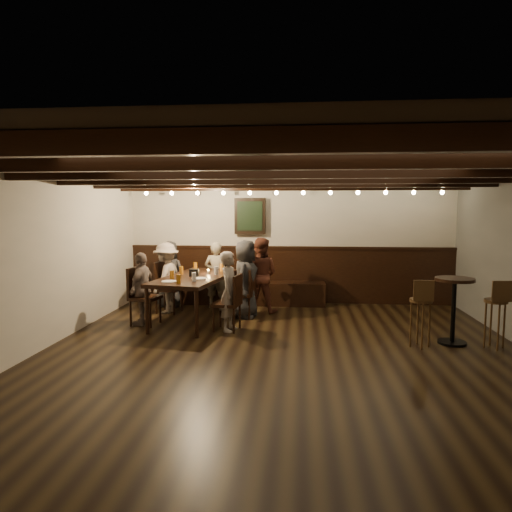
# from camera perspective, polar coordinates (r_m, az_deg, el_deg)

# --- Properties ---
(room) EXTENTS (7.00, 7.00, 7.00)m
(room) POSITION_cam_1_polar(r_m,az_deg,el_deg) (7.98, 2.02, 0.01)
(room) COLOR black
(room) RESTS_ON ground
(dining_table) EXTENTS (1.23, 2.17, 0.77)m
(dining_table) POSITION_cam_1_polar(r_m,az_deg,el_deg) (7.76, -7.58, -2.94)
(dining_table) COLOR black
(dining_table) RESTS_ON floor
(chair_left_near) EXTENTS (0.49, 0.49, 0.93)m
(chair_left_near) POSITION_cam_1_polar(r_m,az_deg,el_deg) (8.53, -10.91, -5.07)
(chair_left_near) COLOR black
(chair_left_near) RESTS_ON floor
(chair_left_far) EXTENTS (0.49, 0.49, 0.94)m
(chair_left_far) POSITION_cam_1_polar(r_m,az_deg,el_deg) (7.74, -13.78, -6.23)
(chair_left_far) COLOR black
(chair_left_far) RESTS_ON floor
(chair_right_near) EXTENTS (0.45, 0.45, 0.86)m
(chair_right_near) POSITION_cam_1_polar(r_m,az_deg,el_deg) (8.03, -1.55, -5.80)
(chair_right_near) COLOR black
(chair_right_near) RESTS_ON floor
(chair_right_far) EXTENTS (0.46, 0.46, 0.88)m
(chair_right_far) POSITION_cam_1_polar(r_m,az_deg,el_deg) (7.19, -3.53, -7.16)
(chair_right_far) COLOR black
(chair_right_far) RESTS_ON floor
(person_bench_left) EXTENTS (0.68, 0.50, 1.28)m
(person_bench_left) POSITION_cam_1_polar(r_m,az_deg,el_deg) (8.95, -10.78, -2.24)
(person_bench_left) COLOR #29292B
(person_bench_left) RESTS_ON floor
(person_bench_centre) EXTENTS (0.50, 0.37, 1.27)m
(person_bench_centre) POSITION_cam_1_polar(r_m,az_deg,el_deg) (8.75, -5.01, -2.38)
(person_bench_centre) COLOR gray
(person_bench_centre) RESTS_ON floor
(person_bench_right) EXTENTS (0.74, 0.62, 1.37)m
(person_bench_right) POSITION_cam_1_polar(r_m,az_deg,el_deg) (8.34, 0.50, -2.40)
(person_bench_right) COLOR brown
(person_bench_right) RESTS_ON floor
(person_left_near) EXTENTS (0.60, 0.89, 1.29)m
(person_left_near) POSITION_cam_1_polar(r_m,az_deg,el_deg) (8.48, -11.15, -2.68)
(person_left_near) COLOR gray
(person_left_near) RESTS_ON floor
(person_left_far) EXTENTS (0.40, 0.74, 1.19)m
(person_left_far) POSITION_cam_1_polar(r_m,az_deg,el_deg) (7.70, -14.03, -3.97)
(person_left_far) COLOR slate
(person_left_far) RESTS_ON floor
(person_right_near) EXTENTS (0.53, 0.72, 1.36)m
(person_right_near) POSITION_cam_1_polar(r_m,az_deg,el_deg) (7.95, -1.33, -2.88)
(person_right_near) COLOR #28282A
(person_right_near) RESTS_ON floor
(person_right_far) EXTENTS (0.36, 0.49, 1.24)m
(person_right_far) POSITION_cam_1_polar(r_m,az_deg,el_deg) (7.11, -3.30, -4.42)
(person_right_far) COLOR gray
(person_right_far) RESTS_ON floor
(pint_a) EXTENTS (0.07, 0.07, 0.14)m
(pint_a) POSITION_cam_1_polar(r_m,az_deg,el_deg) (8.49, -7.58, -1.26)
(pint_a) COLOR #BF7219
(pint_a) RESTS_ON dining_table
(pint_b) EXTENTS (0.07, 0.07, 0.14)m
(pint_b) POSITION_cam_1_polar(r_m,az_deg,el_deg) (8.26, -4.30, -1.43)
(pint_b) COLOR #BF7219
(pint_b) RESTS_ON dining_table
(pint_c) EXTENTS (0.07, 0.07, 0.14)m
(pint_c) POSITION_cam_1_polar(r_m,az_deg,el_deg) (7.95, -9.33, -1.78)
(pint_c) COLOR #BF7219
(pint_c) RESTS_ON dining_table
(pint_d) EXTENTS (0.07, 0.07, 0.14)m
(pint_d) POSITION_cam_1_polar(r_m,az_deg,el_deg) (7.82, -5.01, -1.85)
(pint_d) COLOR silver
(pint_d) RESTS_ON dining_table
(pint_e) EXTENTS (0.07, 0.07, 0.14)m
(pint_e) POSITION_cam_1_polar(r_m,az_deg,el_deg) (7.42, -10.47, -2.35)
(pint_e) COLOR #BF7219
(pint_e) RESTS_ON dining_table
(pint_f) EXTENTS (0.07, 0.07, 0.14)m
(pint_f) POSITION_cam_1_polar(r_m,az_deg,el_deg) (7.17, -7.76, -2.61)
(pint_f) COLOR silver
(pint_f) RESTS_ON dining_table
(pint_g) EXTENTS (0.07, 0.07, 0.14)m
(pint_g) POSITION_cam_1_polar(r_m,az_deg,el_deg) (7.00, -9.67, -2.85)
(pint_g) COLOR #BF7219
(pint_g) RESTS_ON dining_table
(plate_near) EXTENTS (0.24, 0.24, 0.01)m
(plate_near) POSITION_cam_1_polar(r_m,az_deg,el_deg) (7.18, -10.79, -3.15)
(plate_near) COLOR white
(plate_near) RESTS_ON dining_table
(plate_far) EXTENTS (0.24, 0.24, 0.01)m
(plate_far) POSITION_cam_1_polar(r_m,az_deg,el_deg) (7.41, -7.17, -2.80)
(plate_far) COLOR white
(plate_far) RESTS_ON dining_table
(condiment_caddy) EXTENTS (0.15, 0.10, 0.12)m
(condiment_caddy) POSITION_cam_1_polar(r_m,az_deg,el_deg) (7.70, -7.73, -2.08)
(condiment_caddy) COLOR black
(condiment_caddy) RESTS_ON dining_table
(candle) EXTENTS (0.05, 0.05, 0.05)m
(candle) POSITION_cam_1_polar(r_m,az_deg,el_deg) (7.98, -5.99, -2.03)
(candle) COLOR beige
(candle) RESTS_ON dining_table
(high_top_table) EXTENTS (0.53, 0.53, 0.94)m
(high_top_table) POSITION_cam_1_polar(r_m,az_deg,el_deg) (6.98, 23.50, -5.15)
(high_top_table) COLOR black
(high_top_table) RESTS_ON floor
(bar_stool_left) EXTENTS (0.30, 0.31, 0.95)m
(bar_stool_left) POSITION_cam_1_polar(r_m,az_deg,el_deg) (6.70, 19.84, -7.75)
(bar_stool_left) COLOR #3E2813
(bar_stool_left) RESTS_ON floor
(bar_stool_right) EXTENTS (0.30, 0.32, 0.95)m
(bar_stool_right) POSITION_cam_1_polar(r_m,az_deg,el_deg) (7.06, 27.70, -7.39)
(bar_stool_right) COLOR #3E2813
(bar_stool_right) RESTS_ON floor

